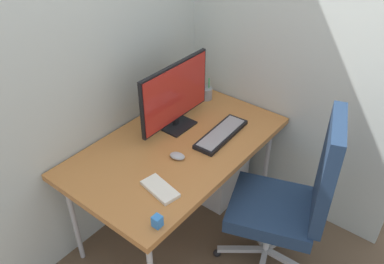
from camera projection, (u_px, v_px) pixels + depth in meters
ground_plane at (179, 225)px, 2.85m from camera, size 8.00×8.00×0.00m
wall_back at (116, 21)px, 2.26m from camera, size 2.55×0.04×2.80m
wall_side_right at (271, 11)px, 2.41m from camera, size 0.04×1.98×2.80m
desk at (177, 149)px, 2.45m from camera, size 1.38×0.81×0.73m
office_chair at (294, 197)px, 2.27m from camera, size 0.65×0.65×1.12m
filing_cabinet at (211, 161)px, 2.99m from camera, size 0.37×0.47×0.57m
monitor at (175, 95)px, 2.46m from camera, size 0.60×0.17×0.44m
keyboard at (221, 134)px, 2.49m from camera, size 0.44×0.16×0.03m
mouse at (177, 156)px, 2.30m from camera, size 0.08×0.10×0.03m
pen_holder at (206, 93)px, 2.85m from camera, size 0.08×0.08×0.17m
notebook at (160, 189)px, 2.09m from camera, size 0.14×0.24×0.02m
desk_clamp_accessory at (157, 221)px, 1.88m from camera, size 0.04×0.04×0.06m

